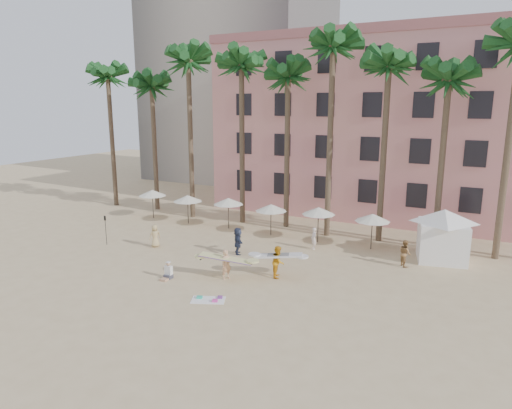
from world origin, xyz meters
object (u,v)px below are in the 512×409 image
at_px(carrier_white, 278,261).
at_px(pink_hotel, 410,128).
at_px(cabana, 443,230).
at_px(carrier_yellow, 226,262).

bearing_deg(carrier_white, pink_hotel, 80.21).
xyz_separation_m(cabana, carrier_yellow, (-11.06, -9.58, -1.04)).
distance_m(pink_hotel, cabana, 15.54).
relative_size(pink_hotel, cabana, 6.55).
distance_m(carrier_yellow, carrier_white, 3.13).
bearing_deg(pink_hotel, cabana, -70.70).
height_order(cabana, carrier_yellow, cabana).
distance_m(cabana, carrier_white, 11.59).
bearing_deg(carrier_white, cabana, 42.96).
distance_m(cabana, carrier_yellow, 14.67).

